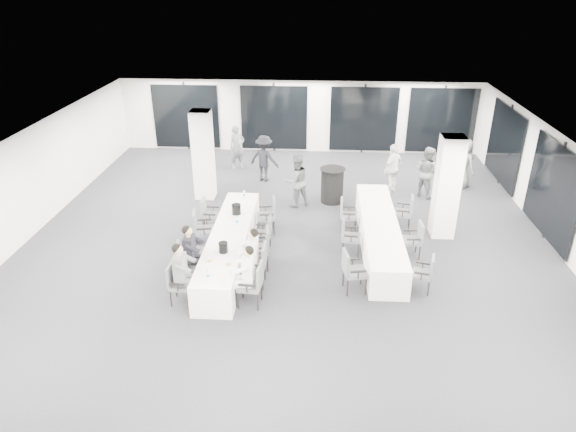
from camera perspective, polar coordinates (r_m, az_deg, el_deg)
name	(u,v)px	position (r m, az deg, el deg)	size (l,w,h in m)	color
room	(322,183)	(13.92, 3.76, 3.65)	(14.04, 16.04, 2.84)	#25252B
column_left	(203,155)	(16.26, -9.41, 6.70)	(0.60, 0.60, 2.80)	white
column_right	(447,187)	(14.23, 17.24, 3.06)	(0.60, 0.60, 2.80)	white
banquet_table_main	(230,246)	(12.91, -6.48, -3.30)	(0.90, 5.00, 0.75)	silver
banquet_table_side	(379,234)	(13.60, 10.09, -1.97)	(0.90, 5.00, 0.75)	silver
cocktail_table	(332,185)	(16.02, 4.93, 3.44)	(0.79, 0.79, 1.10)	black
chair_main_left_near	(177,281)	(11.42, -12.22, -7.10)	(0.48, 0.53, 0.91)	#4A4C51
chair_main_left_second	(186,260)	(12.07, -11.29, -4.82)	(0.61, 0.64, 1.00)	#4A4C51
chair_main_left_mid	(193,248)	(12.67, -10.49, -3.52)	(0.50, 0.54, 0.88)	#4A4C51
chair_main_left_fourth	(201,227)	(13.45, -9.66, -1.25)	(0.60, 0.64, 1.02)	#4A4C51
chair_main_left_far	(208,213)	(14.29, -8.83, 0.31)	(0.49, 0.55, 0.95)	#4A4C51
chair_main_right_near	(254,282)	(11.07, -3.84, -7.34)	(0.55, 0.60, 1.00)	#4A4C51
chair_main_right_second	(258,262)	(11.73, -3.36, -5.17)	(0.53, 0.59, 1.03)	#4A4C51
chair_main_right_mid	(262,246)	(12.40, -2.95, -3.32)	(0.59, 0.63, 1.03)	#4A4C51
chair_main_right_fourth	(265,232)	(13.18, -2.58, -1.76)	(0.47, 0.53, 0.92)	#4A4C51
chair_main_right_far	(269,213)	(14.08, -2.13, 0.32)	(0.57, 0.61, 1.00)	#4A4C51
chair_side_left_near	(351,269)	(11.59, 7.06, -5.84)	(0.59, 0.63, 1.00)	#4A4C51
chair_side_left_mid	(348,234)	(13.09, 6.70, -2.03)	(0.53, 0.57, 0.96)	#4A4C51
chair_side_left_far	(346,213)	(14.28, 6.47, 0.35)	(0.48, 0.53, 0.92)	#4A4C51
chair_side_right_near	(426,272)	(11.94, 15.04, -5.98)	(0.53, 0.56, 0.88)	#4A4C51
chair_side_right_mid	(415,238)	(13.27, 13.90, -2.35)	(0.49, 0.54, 0.93)	#4A4C51
chair_side_right_far	(406,210)	(14.63, 12.97, 0.62)	(0.57, 0.61, 0.98)	#4A4C51
seated_guest_a	(183,270)	(11.22, -11.56, -5.90)	(0.50, 0.38, 1.44)	#595C61
seated_guest_b	(192,251)	(11.93, -10.58, -3.79)	(0.50, 0.38, 1.44)	black
seated_guest_c	(245,272)	(10.97, -4.76, -6.22)	(0.50, 0.38, 1.44)	white
seated_guest_d	(250,253)	(11.64, -4.23, -4.18)	(0.50, 0.38, 1.44)	white
standing_guest_a	(237,144)	(18.82, -5.70, 7.92)	(0.65, 0.53, 1.79)	#595C61
standing_guest_b	(296,177)	(15.55, 0.94, 4.32)	(0.90, 0.55, 1.86)	#595C61
standing_guest_c	(264,155)	(17.55, -2.67, 6.73)	(1.17, 0.60, 1.81)	black
standing_guest_d	(393,165)	(16.96, 11.61, 5.57)	(1.08, 0.60, 1.83)	white
standing_guest_e	(464,160)	(18.00, 18.98, 5.90)	(0.89, 0.54, 1.85)	#595C61
standing_guest_g	(197,143)	(19.28, -10.03, 7.97)	(0.63, 0.50, 1.72)	black
standing_guest_h	(427,169)	(16.86, 15.17, 5.11)	(0.89, 0.54, 1.85)	#595C61
ice_bucket_near	(223,247)	(11.83, -7.21, -3.48)	(0.21, 0.21, 0.24)	black
ice_bucket_far	(236,209)	(13.61, -5.76, 0.75)	(0.24, 0.24, 0.27)	black
water_bottle_a	(208,274)	(10.91, -8.88, -6.43)	(0.06, 0.06, 0.20)	silver
water_bottle_b	(237,220)	(13.06, -5.69, -0.48)	(0.07, 0.07, 0.23)	silver
water_bottle_c	(244,194)	(14.60, -4.89, 2.44)	(0.07, 0.07, 0.21)	silver
plate_a	(210,261)	(11.54, -8.70, -4.99)	(0.18, 0.18, 0.03)	white
plate_b	(228,265)	(11.36, -6.64, -5.39)	(0.21, 0.21, 0.03)	white
plate_c	(224,246)	(12.10, -7.08, -3.36)	(0.18, 0.18, 0.03)	white
wine_glass	(224,278)	(10.65, -7.14, -6.88)	(0.07, 0.07, 0.19)	silver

